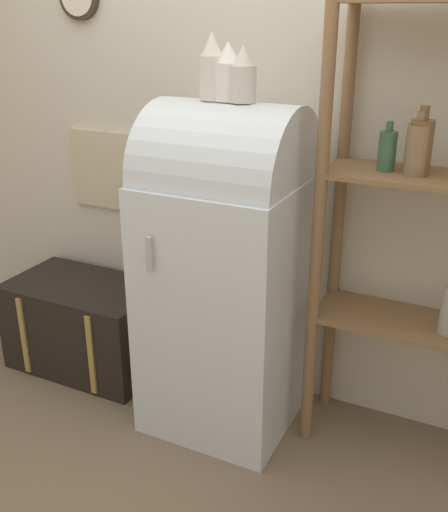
{
  "coord_description": "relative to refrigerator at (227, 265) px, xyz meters",
  "views": [
    {
      "loc": [
        1.04,
        -1.92,
        1.79
      ],
      "look_at": [
        -0.01,
        0.23,
        0.81
      ],
      "focal_mm": 42.0,
      "sensor_mm": 36.0,
      "label": 1
    }
  ],
  "objects": [
    {
      "name": "shelf_unit",
      "position": [
        0.76,
        0.13,
        0.3
      ],
      "size": [
        0.76,
        0.34,
        1.84
      ],
      "color": "olive",
      "rests_on": "ground_plane"
    },
    {
      "name": "suitcase_trunk",
      "position": [
        -0.86,
        0.05,
        -0.53
      ],
      "size": [
        0.78,
        0.48,
        0.48
      ],
      "color": "black",
      "rests_on": "ground_plane"
    },
    {
      "name": "vase_left",
      "position": [
        -0.07,
        0.0,
        0.82
      ],
      "size": [
        0.1,
        0.1,
        0.26
      ],
      "color": "silver",
      "rests_on": "refrigerator"
    },
    {
      "name": "wall_back",
      "position": [
        -0.0,
        0.35,
        0.59
      ],
      "size": [
        7.0,
        0.09,
        2.7
      ],
      "color": "beige",
      "rests_on": "ground_plane"
    },
    {
      "name": "vase_right",
      "position": [
        0.07,
        -0.01,
        0.8
      ],
      "size": [
        0.1,
        0.1,
        0.21
      ],
      "color": "beige",
      "rests_on": "refrigerator"
    },
    {
      "name": "refrigerator",
      "position": [
        0.0,
        0.0,
        0.0
      ],
      "size": [
        0.63,
        0.67,
        1.46
      ],
      "color": "silver",
      "rests_on": "ground_plane"
    },
    {
      "name": "vase_center",
      "position": [
        0.0,
        0.01,
        0.8
      ],
      "size": [
        0.11,
        0.11,
        0.22
      ],
      "color": "white",
      "rests_on": "refrigerator"
    },
    {
      "name": "ground_plane",
      "position": [
        0.0,
        -0.23,
        -0.76
      ],
      "size": [
        12.0,
        12.0,
        0.0
      ],
      "primitive_type": "plane",
      "color": "#7A664C"
    }
  ]
}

